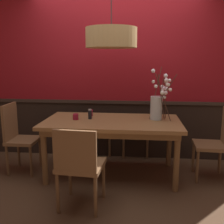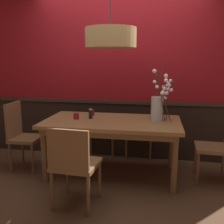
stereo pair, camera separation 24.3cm
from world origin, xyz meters
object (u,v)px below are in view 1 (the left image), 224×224
(chair_far_side_right, at_px, (135,122))
(chair_near_side_left, at_px, (79,163))
(vase_with_blossoms, at_px, (158,104))
(chair_head_west_end, at_px, (18,135))
(candle_holder_nearer_edge, at_px, (91,113))
(dining_table, at_px, (112,126))
(condiment_bottle, at_px, (90,114))
(candle_holder_nearer_center, at_px, (76,117))
(pendant_lamp, at_px, (111,38))
(chair_head_east_end, at_px, (217,141))
(chair_far_side_left, at_px, (100,120))

(chair_far_side_right, xyz_separation_m, chair_near_side_left, (-0.53, -1.72, -0.03))
(chair_near_side_left, xyz_separation_m, vase_with_blossoms, (0.84, 0.98, 0.45))
(chair_head_west_end, xyz_separation_m, candle_holder_nearer_edge, (0.97, 0.26, 0.27))
(dining_table, distance_m, chair_head_west_end, 1.30)
(candle_holder_nearer_edge, height_order, condiment_bottle, condiment_bottle)
(chair_near_side_left, distance_m, candle_holder_nearer_center, 0.93)
(pendant_lamp, bearing_deg, dining_table, 90.38)
(chair_head_east_end, distance_m, chair_near_side_left, 1.83)
(dining_table, bearing_deg, chair_head_east_end, 0.81)
(chair_far_side_right, height_order, pendant_lamp, pendant_lamp)
(chair_far_side_right, relative_size, vase_with_blossoms, 1.38)
(dining_table, relative_size, candle_holder_nearer_edge, 20.26)
(dining_table, bearing_deg, chair_far_side_right, 71.47)
(chair_head_east_end, xyz_separation_m, vase_with_blossoms, (-0.76, 0.10, 0.44))
(chair_far_side_right, bearing_deg, candle_holder_nearer_edge, -134.62)
(chair_head_west_end, bearing_deg, chair_near_side_left, -38.61)
(vase_with_blossoms, bearing_deg, pendant_lamp, -161.45)
(dining_table, height_order, vase_with_blossoms, vase_with_blossoms)
(chair_far_side_left, height_order, vase_with_blossoms, vase_with_blossoms)
(candle_holder_nearer_center, xyz_separation_m, candle_holder_nearer_edge, (0.15, 0.25, 0.00))
(candle_holder_nearer_edge, xyz_separation_m, condiment_bottle, (0.03, -0.19, 0.02))
(vase_with_blossoms, relative_size, condiment_bottle, 5.07)
(candle_holder_nearer_edge, bearing_deg, condiment_bottle, -81.62)
(chair_head_west_end, distance_m, condiment_bottle, 1.04)
(condiment_bottle, bearing_deg, vase_with_blossoms, 4.82)
(chair_far_side_left, relative_size, condiment_bottle, 7.11)
(candle_holder_nearer_edge, bearing_deg, chair_head_east_end, -7.24)
(chair_head_east_end, xyz_separation_m, candle_holder_nearer_center, (-1.84, -0.03, 0.28))
(chair_far_side_right, distance_m, chair_far_side_left, 0.58)
(vase_with_blossoms, xyz_separation_m, candle_holder_nearer_center, (-1.08, -0.13, -0.16))
(condiment_bottle, bearing_deg, chair_far_side_right, 54.20)
(chair_far_side_left, xyz_separation_m, candle_holder_nearer_edge, (-0.04, -0.68, 0.26))
(dining_table, bearing_deg, chair_head_west_end, -178.72)
(chair_near_side_left, relative_size, chair_head_west_end, 0.93)
(chair_head_east_end, xyz_separation_m, chair_far_side_left, (-1.64, 0.89, 0.02))
(chair_far_side_right, distance_m, candle_holder_nearer_center, 1.19)
(dining_table, relative_size, chair_far_side_right, 1.87)
(chair_far_side_right, relative_size, candle_holder_nearer_edge, 10.85)
(chair_head_east_end, bearing_deg, dining_table, -179.19)
(candle_holder_nearer_edge, height_order, pendant_lamp, pendant_lamp)
(vase_with_blossoms, bearing_deg, chair_head_east_end, -7.38)
(chair_far_side_right, height_order, chair_head_east_end, chair_far_side_right)
(chair_far_side_left, xyz_separation_m, vase_with_blossoms, (0.89, -0.79, 0.42))
(candle_holder_nearer_center, distance_m, candle_holder_nearer_edge, 0.29)
(dining_table, bearing_deg, chair_near_side_left, -105.79)
(chair_far_side_right, bearing_deg, chair_far_side_left, 174.91)
(chair_far_side_right, relative_size, pendant_lamp, 0.98)
(candle_holder_nearer_center, bearing_deg, condiment_bottle, 17.48)
(chair_head_west_end, distance_m, candle_holder_nearer_edge, 1.04)
(chair_near_side_left, distance_m, chair_head_west_end, 1.34)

